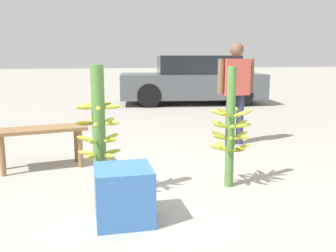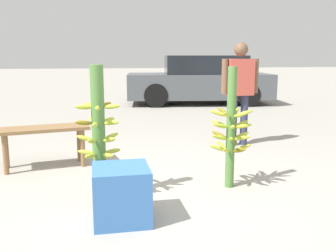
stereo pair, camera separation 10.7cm
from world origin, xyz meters
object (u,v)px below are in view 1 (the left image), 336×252
(banana_stalk_center, at_px, (230,129))
(market_bench, at_px, (41,135))
(banana_stalk_left, at_px, (99,133))
(parked_car, at_px, (193,80))
(produce_crate, at_px, (124,194))
(vendor_person, at_px, (236,85))

(banana_stalk_center, bearing_deg, market_bench, 151.12)
(banana_stalk_left, distance_m, parked_car, 7.53)
(market_bench, bearing_deg, parked_car, 47.30)
(banana_stalk_left, bearing_deg, banana_stalk_center, 2.65)
(banana_stalk_left, relative_size, market_bench, 1.13)
(parked_car, distance_m, produce_crate, 7.99)
(market_bench, xyz_separation_m, parked_car, (3.61, 5.77, 0.25))
(market_bench, relative_size, produce_crate, 2.44)
(banana_stalk_center, xyz_separation_m, vendor_person, (0.79, 1.78, 0.31))
(banana_stalk_left, xyz_separation_m, banana_stalk_center, (1.34, 0.06, -0.03))
(banana_stalk_center, distance_m, produce_crate, 1.38)
(banana_stalk_left, bearing_deg, parked_car, 66.94)
(vendor_person, relative_size, parked_car, 0.37)
(market_bench, distance_m, produce_crate, 1.91)
(banana_stalk_center, relative_size, produce_crate, 2.72)
(parked_car, bearing_deg, produce_crate, 167.18)
(vendor_person, xyz_separation_m, market_bench, (-2.78, -0.68, -0.52))
(banana_stalk_left, xyz_separation_m, produce_crate, (0.17, -0.55, -0.42))
(parked_car, xyz_separation_m, produce_crate, (-2.78, -7.48, -0.43))
(produce_crate, bearing_deg, banana_stalk_left, 106.79)
(banana_stalk_center, relative_size, parked_car, 0.30)
(market_bench, bearing_deg, vendor_person, 3.05)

